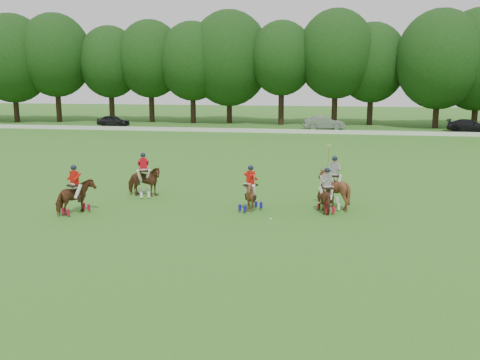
% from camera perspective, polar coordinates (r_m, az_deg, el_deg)
% --- Properties ---
extents(ground, '(180.00, 180.00, 0.00)m').
position_cam_1_polar(ground, '(21.82, -7.05, -5.56)').
color(ground, '#2C631C').
rests_on(ground, ground).
extents(tree_line, '(117.98, 14.32, 14.75)m').
position_cam_1_polar(tree_line, '(68.33, 4.74, 12.80)').
color(tree_line, black).
rests_on(tree_line, ground).
extents(boundary_rail, '(120.00, 0.10, 0.44)m').
position_cam_1_polar(boundary_rail, '(58.64, 3.53, 5.25)').
color(boundary_rail, white).
rests_on(boundary_rail, ground).
extents(car_left, '(4.08, 1.85, 1.36)m').
position_cam_1_polar(car_left, '(68.04, -13.35, 6.18)').
color(car_left, black).
rests_on(car_left, ground).
extents(car_mid, '(4.89, 2.60, 1.53)m').
position_cam_1_polar(car_mid, '(62.75, 8.94, 6.03)').
color(car_mid, gray).
rests_on(car_mid, ground).
extents(car_right, '(5.16, 3.39, 1.39)m').
position_cam_1_polar(car_right, '(64.61, 23.31, 5.34)').
color(car_right, black).
rests_on(car_right, ground).
extents(polo_red_a, '(1.56, 2.01, 2.26)m').
position_cam_1_polar(polo_red_a, '(25.40, -17.16, -1.69)').
color(polo_red_a, '#522A16').
rests_on(polo_red_a, ground).
extents(polo_red_b, '(1.99, 1.87, 2.30)m').
position_cam_1_polar(polo_red_b, '(28.16, -10.22, -0.11)').
color(polo_red_b, '#522A16').
rests_on(polo_red_b, ground).
extents(polo_red_c, '(1.71, 1.73, 2.16)m').
position_cam_1_polar(polo_red_c, '(24.80, 1.14, -1.61)').
color(polo_red_c, '#522A16').
rests_on(polo_red_c, ground).
extents(polo_stripe_a, '(1.27, 1.75, 2.09)m').
position_cam_1_polar(polo_stripe_a, '(24.89, 9.21, -1.77)').
color(polo_stripe_a, '#522A16').
rests_on(polo_stripe_a, ground).
extents(polo_stripe_b, '(1.53, 1.70, 3.03)m').
position_cam_1_polar(polo_stripe_b, '(25.75, 9.97, -0.94)').
color(polo_stripe_b, '#522A16').
rests_on(polo_stripe_b, ground).
extents(polo_ball, '(0.09, 0.09, 0.09)m').
position_cam_1_polar(polo_ball, '(23.46, 3.30, -4.18)').
color(polo_ball, white).
rests_on(polo_ball, ground).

